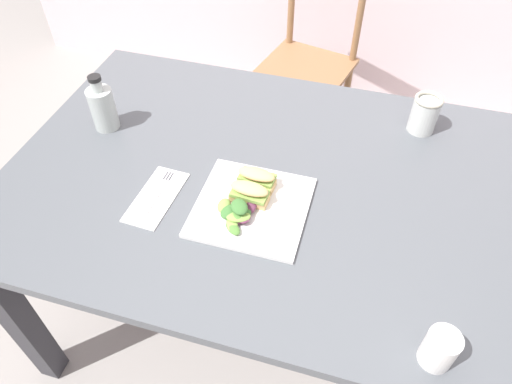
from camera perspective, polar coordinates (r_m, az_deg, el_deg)
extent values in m
plane|color=gray|center=(1.85, -1.23, -16.67)|extent=(7.52, 7.52, 0.00)
cube|color=#51565B|center=(1.31, 0.56, 1.52)|extent=(1.42, 0.99, 0.03)
cube|color=#2D2D33|center=(1.64, -26.91, -13.62)|extent=(0.07, 0.07, 0.71)
cube|color=#2D2D33|center=(2.05, -13.68, 5.88)|extent=(0.07, 0.07, 0.71)
cube|color=#2D2D33|center=(1.89, 23.27, -1.56)|extent=(0.07, 0.07, 0.71)
cylinder|color=#8E6642|center=(2.36, -0.02, 9.23)|extent=(0.03, 0.03, 0.43)
cylinder|color=#8E6642|center=(2.25, 7.60, 6.59)|extent=(0.03, 0.03, 0.43)
cylinder|color=#8E6642|center=(2.61, 3.71, 13.19)|extent=(0.03, 0.03, 0.43)
cylinder|color=#8E6642|center=(2.51, 10.78, 10.90)|extent=(0.03, 0.03, 0.43)
cube|color=#8E6642|center=(2.30, 5.94, 14.64)|extent=(0.48, 0.48, 0.02)
cylinder|color=#8E6642|center=(2.40, 4.36, 22.18)|extent=(0.03, 0.03, 0.42)
cylinder|color=#8E6642|center=(2.29, 12.49, 20.04)|extent=(0.03, 0.03, 0.42)
cube|color=white|center=(1.21, -0.53, -1.81)|extent=(0.29, 0.29, 0.01)
cube|color=#DBB270|center=(1.21, -0.82, -0.71)|extent=(0.10, 0.05, 0.02)
cube|color=#84A84C|center=(1.20, -0.73, 0.01)|extent=(0.10, 0.06, 0.01)
ellipsoid|color=#DBB270|center=(1.19, -0.84, 0.37)|extent=(0.10, 0.05, 0.02)
cube|color=#DBB270|center=(1.25, 0.04, 1.12)|extent=(0.10, 0.05, 0.02)
cube|color=#84A84C|center=(1.24, 0.13, 1.82)|extent=(0.10, 0.06, 0.01)
ellipsoid|color=#DBB270|center=(1.23, 0.04, 2.20)|extent=(0.10, 0.05, 0.02)
ellipsoid|color=#4C2338|center=(1.17, -1.93, -2.96)|extent=(0.06, 0.06, 0.02)
ellipsoid|color=#84A84C|center=(1.16, -2.93, -3.88)|extent=(0.05, 0.06, 0.01)
ellipsoid|color=#518438|center=(1.16, -2.17, -2.66)|extent=(0.03, 0.04, 0.01)
ellipsoid|color=#602D47|center=(1.19, -0.51, -1.63)|extent=(0.03, 0.06, 0.01)
ellipsoid|color=#518438|center=(1.17, -2.00, -2.37)|extent=(0.06, 0.04, 0.01)
ellipsoid|color=#3D7033|center=(1.18, -3.12, -2.42)|extent=(0.07, 0.07, 0.02)
ellipsoid|color=#4C2338|center=(1.17, -2.90, -2.44)|extent=(0.06, 0.04, 0.01)
ellipsoid|color=#84A84C|center=(1.16, -2.16, -2.99)|extent=(0.07, 0.05, 0.01)
ellipsoid|color=#84A84C|center=(1.20, -3.92, -1.68)|extent=(0.04, 0.05, 0.02)
ellipsoid|color=#3D7033|center=(1.17, -1.90, -2.70)|extent=(0.06, 0.06, 0.01)
ellipsoid|color=#602D47|center=(1.17, -1.62, -2.95)|extent=(0.06, 0.06, 0.01)
ellipsoid|color=#3D7033|center=(1.16, -2.03, -1.82)|extent=(0.06, 0.07, 0.02)
ellipsoid|color=#518438|center=(1.15, -2.83, -4.39)|extent=(0.06, 0.05, 0.01)
cube|color=white|center=(1.27, -12.04, -0.59)|extent=(0.11, 0.22, 0.00)
cube|color=silver|center=(1.25, -12.51, -1.20)|extent=(0.02, 0.14, 0.00)
cube|color=silver|center=(1.31, -10.74, 1.66)|extent=(0.03, 0.05, 0.00)
cube|color=#38383D|center=(1.31, -10.32, 1.86)|extent=(0.00, 0.03, 0.00)
cube|color=#38383D|center=(1.31, -10.63, 1.93)|extent=(0.00, 0.03, 0.00)
cube|color=#38383D|center=(1.31, -10.95, 2.00)|extent=(0.00, 0.03, 0.00)
cylinder|color=black|center=(1.50, -17.95, 9.01)|extent=(0.07, 0.07, 0.09)
cylinder|color=#B2BCB7|center=(1.49, -18.12, 9.60)|extent=(0.08, 0.08, 0.13)
cylinder|color=#B2BCB7|center=(1.45, -18.88, 12.19)|extent=(0.03, 0.03, 0.04)
cylinder|color=black|center=(1.44, -19.11, 12.96)|extent=(0.04, 0.04, 0.01)
cylinder|color=#C67528|center=(1.51, 19.69, 8.44)|extent=(0.07, 0.07, 0.08)
cylinder|color=silver|center=(1.50, 19.79, 8.75)|extent=(0.08, 0.08, 0.10)
torus|color=#B7B29E|center=(1.47, 20.36, 10.53)|extent=(0.08, 0.08, 0.01)
cylinder|color=white|center=(1.02, 21.46, -17.37)|extent=(0.07, 0.07, 0.09)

